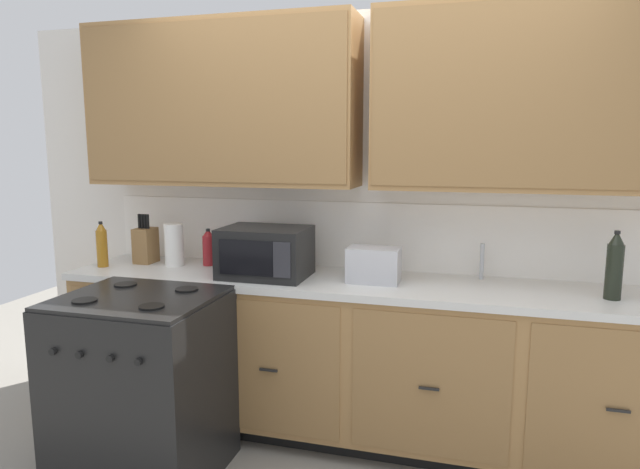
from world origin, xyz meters
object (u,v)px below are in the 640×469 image
(bottle_red, at_px, (208,247))
(paper_towel_roll, at_px, (174,245))
(bottle_amber, at_px, (102,245))
(stove_range, at_px, (142,386))
(microwave, at_px, (265,252))
(toaster, at_px, (374,265))
(bottle_dark, at_px, (615,266))
(knife_block, at_px, (146,245))

(bottle_red, bearing_deg, paper_towel_roll, -162.73)
(bottle_amber, bearing_deg, stove_range, -41.95)
(paper_towel_roll, bearing_deg, microwave, -10.62)
(toaster, bearing_deg, microwave, -176.22)
(toaster, relative_size, bottle_amber, 1.00)
(bottle_dark, bearing_deg, paper_towel_roll, 177.51)
(toaster, height_order, knife_block, knife_block)
(knife_block, relative_size, paper_towel_roll, 1.19)
(microwave, bearing_deg, toaster, 3.78)
(microwave, height_order, bottle_dark, bottle_dark)
(stove_range, relative_size, paper_towel_roll, 3.65)
(microwave, bearing_deg, stove_range, -128.20)
(bottle_red, bearing_deg, stove_range, -90.21)
(paper_towel_roll, relative_size, bottle_dark, 0.78)
(bottle_red, distance_m, bottle_amber, 0.64)
(paper_towel_roll, distance_m, bottle_red, 0.21)
(stove_range, relative_size, bottle_dark, 2.84)
(bottle_red, bearing_deg, bottle_amber, -160.39)
(toaster, relative_size, paper_towel_roll, 1.08)
(knife_block, relative_size, bottle_dark, 0.93)
(microwave, bearing_deg, bottle_red, 157.65)
(toaster, xyz_separation_m, bottle_dark, (1.17, -0.02, 0.07))
(bottle_red, height_order, bottle_dark, bottle_dark)
(paper_towel_roll, bearing_deg, bottle_dark, -2.49)
(toaster, distance_m, bottle_amber, 1.67)
(stove_range, xyz_separation_m, bottle_dark, (2.24, 0.59, 0.63))
(knife_block, bearing_deg, bottle_red, 5.23)
(microwave, height_order, bottle_red, microwave)
(microwave, distance_m, knife_block, 0.88)
(bottle_amber, bearing_deg, microwave, 1.71)
(stove_range, xyz_separation_m, toaster, (1.06, 0.61, 0.56))
(bottle_dark, bearing_deg, toaster, 178.80)
(stove_range, height_order, bottle_dark, bottle_dark)
(paper_towel_roll, height_order, bottle_dark, bottle_dark)
(stove_range, bearing_deg, microwave, 51.80)
(knife_block, distance_m, paper_towel_roll, 0.22)
(knife_block, xyz_separation_m, bottle_amber, (-0.19, -0.18, 0.02))
(knife_block, height_order, bottle_red, knife_block)
(toaster, relative_size, knife_block, 0.90)
(knife_block, height_order, paper_towel_roll, knife_block)
(paper_towel_roll, relative_size, bottle_red, 1.14)
(microwave, relative_size, bottle_amber, 1.72)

